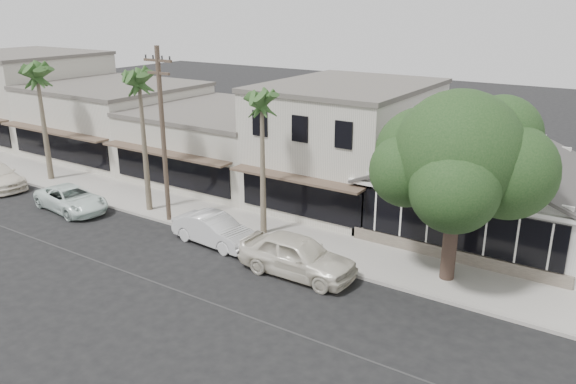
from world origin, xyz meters
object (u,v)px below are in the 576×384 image
Objects in this scene: car_1 at (214,230)px; car_2 at (71,199)px; utility_pole at (163,133)px; shade_tree at (459,158)px; car_0 at (297,255)px.

car_2 is at bearing 99.30° from car_1.
utility_pole is 14.35m from shade_tree.
utility_pole is 2.06× the size of car_1.
car_0 is at bearing -150.03° from shade_tree.
car_0 is at bearing -8.79° from utility_pole.
car_0 is at bearing -91.82° from car_1.
car_0 reaches higher than car_1.
utility_pole is 1.75× the size of car_0.
car_0 is 0.65× the size of shade_tree.
utility_pole is at bearing 81.95° from car_1.
utility_pole reaches higher than car_1.
shade_tree is at bearing 7.03° from utility_pole.
car_1 is at bearing -12.30° from utility_pole.
shade_tree reaches higher than car_2.
utility_pole is 1.14× the size of shade_tree.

